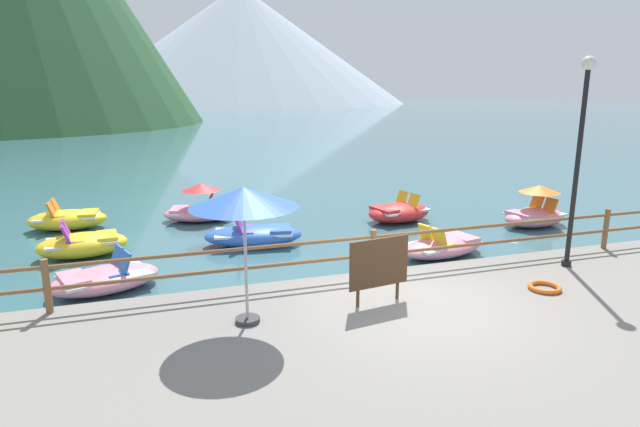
# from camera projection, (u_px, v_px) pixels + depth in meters

# --- Properties ---
(ground_plane) EXTENTS (200.00, 200.00, 0.00)m
(ground_plane) POSITION_uv_depth(u_px,v_px,m) (194.00, 134.00, 46.53)
(ground_plane) COLOR #3D6B75
(promenade_dock) EXTENTS (28.00, 8.00, 0.40)m
(promenade_dock) POSITION_uv_depth(u_px,v_px,m) (480.00, 376.00, 7.49)
(promenade_dock) COLOR gray
(promenade_dock) RESTS_ON ground
(dock_railing) EXTENTS (23.92, 0.12, 0.95)m
(dock_railing) POSITION_uv_depth(u_px,v_px,m) (373.00, 247.00, 10.77)
(dock_railing) COLOR brown
(dock_railing) RESTS_ON promenade_dock
(lamp_post) EXTENTS (0.28, 0.28, 4.32)m
(lamp_post) POSITION_uv_depth(u_px,v_px,m) (580.00, 144.00, 10.86)
(lamp_post) COLOR black
(lamp_post) RESTS_ON promenade_dock
(sign_board) EXTENTS (1.17, 0.22, 1.19)m
(sign_board) POSITION_uv_depth(u_px,v_px,m) (379.00, 264.00, 9.35)
(sign_board) COLOR beige
(sign_board) RESTS_ON promenade_dock
(beach_umbrella) EXTENTS (1.70, 1.70, 2.24)m
(beach_umbrella) POSITION_uv_depth(u_px,v_px,m) (244.00, 199.00, 8.26)
(beach_umbrella) COLOR #B2B2B7
(beach_umbrella) RESTS_ON promenade_dock
(life_ring) EXTENTS (0.61, 0.61, 0.09)m
(life_ring) POSITION_uv_depth(u_px,v_px,m) (545.00, 287.00, 10.12)
(life_ring) COLOR orange
(life_ring) RESTS_ON promenade_dock
(pedal_boat_0) EXTENTS (2.51, 1.96, 0.83)m
(pedal_boat_0) POSITION_uv_depth(u_px,v_px,m) (105.00, 279.00, 11.10)
(pedal_boat_0) COLOR pink
(pedal_boat_0) RESTS_ON ground
(pedal_boat_1) EXTENTS (2.75, 1.68, 0.86)m
(pedal_boat_1) POSITION_uv_depth(u_px,v_px,m) (254.00, 235.00, 14.25)
(pedal_boat_1) COLOR blue
(pedal_boat_1) RESTS_ON ground
(pedal_boat_2) EXTENTS (2.27, 1.41, 0.89)m
(pedal_boat_2) POSITION_uv_depth(u_px,v_px,m) (68.00, 219.00, 15.83)
(pedal_boat_2) COLOR yellow
(pedal_boat_2) RESTS_ON ground
(pedal_boat_3) EXTENTS (2.24, 1.47, 0.90)m
(pedal_boat_3) POSITION_uv_depth(u_px,v_px,m) (83.00, 244.00, 13.32)
(pedal_boat_3) COLOR yellow
(pedal_boat_3) RESTS_ON ground
(pedal_boat_4) EXTENTS (2.37, 1.83, 0.89)m
(pedal_boat_4) POSITION_uv_depth(u_px,v_px,m) (399.00, 212.00, 16.77)
(pedal_boat_4) COLOR red
(pedal_boat_4) RESTS_ON ground
(pedal_boat_5) EXTENTS (2.58, 1.71, 0.81)m
(pedal_boat_5) POSITION_uv_depth(u_px,v_px,m) (443.00, 246.00, 13.40)
(pedal_boat_5) COLOR pink
(pedal_boat_5) RESTS_ON ground
(pedal_boat_6) EXTENTS (2.41, 1.72, 1.19)m
(pedal_boat_6) POSITION_uv_depth(u_px,v_px,m) (199.00, 209.00, 16.81)
(pedal_boat_6) COLOR pink
(pedal_boat_6) RESTS_ON ground
(pedal_boat_7) EXTENTS (2.31, 1.59, 1.24)m
(pedal_boat_7) POSITION_uv_depth(u_px,v_px,m) (535.00, 212.00, 16.20)
(pedal_boat_7) COLOR pink
(pedal_boat_7) RESTS_ON ground
(distant_peak) EXTENTS (75.07, 75.07, 26.07)m
(distant_peak) POSITION_uv_depth(u_px,v_px,m) (241.00, 45.00, 123.07)
(distant_peak) COLOR #9EADBC
(distant_peak) RESTS_ON ground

